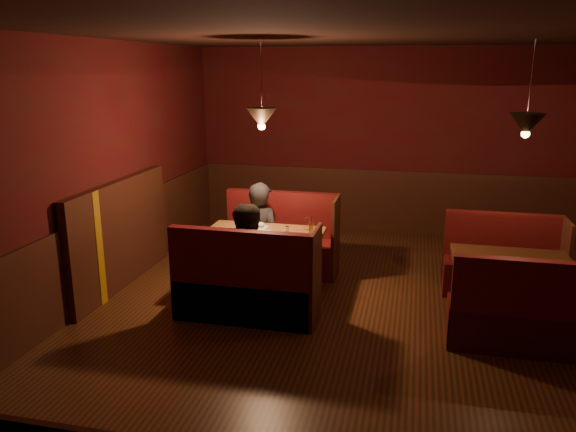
% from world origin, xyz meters
% --- Properties ---
extents(room, '(6.02, 7.02, 2.92)m').
position_xyz_m(room, '(-0.28, 0.05, 1.05)').
color(room, '#342211').
rests_on(room, ground).
extents(main_table, '(1.37, 0.83, 0.96)m').
position_xyz_m(main_table, '(-1.19, 0.58, 0.56)').
color(main_table, brown).
rests_on(main_table, ground).
extents(main_bench_far, '(1.50, 0.54, 1.02)m').
position_xyz_m(main_bench_far, '(-1.17, 1.36, 0.33)').
color(main_bench_far, '#3C0B10').
rests_on(main_bench_far, ground).
extents(main_bench_near, '(1.50, 0.54, 1.02)m').
position_xyz_m(main_bench_near, '(-1.17, -0.19, 0.33)').
color(main_bench_near, '#3C0B10').
rests_on(main_bench_near, ground).
extents(second_table, '(1.20, 0.76, 0.67)m').
position_xyz_m(second_table, '(1.52, 0.46, 0.50)').
color(second_table, brown).
rests_on(second_table, ground).
extents(second_bench_far, '(1.32, 0.49, 0.94)m').
position_xyz_m(second_bench_far, '(1.54, 1.18, 0.30)').
color(second_bench_far, '#3C0B10').
rests_on(second_bench_far, ground).
extents(second_bench_near, '(1.32, 0.49, 0.94)m').
position_xyz_m(second_bench_near, '(1.54, -0.25, 0.30)').
color(second_bench_near, '#3C0B10').
rests_on(second_bench_near, ground).
extents(diner_a, '(0.66, 0.53, 1.56)m').
position_xyz_m(diner_a, '(-1.38, 1.13, 0.78)').
color(diner_a, black).
rests_on(diner_a, ground).
extents(diner_b, '(0.93, 0.85, 1.57)m').
position_xyz_m(diner_b, '(-1.16, -0.03, 0.78)').
color(diner_b, black).
rests_on(diner_b, ground).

